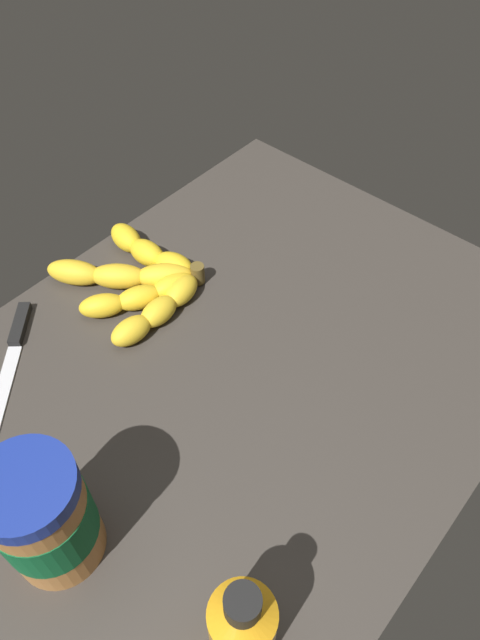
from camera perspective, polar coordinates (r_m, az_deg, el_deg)
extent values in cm
cube|color=#38332D|center=(77.24, 0.11, -4.55)|extent=(79.78, 62.13, 3.37)
ellipsoid|color=yellow|center=(85.14, -6.48, 5.34)|extent=(5.11, 6.80, 3.65)
ellipsoid|color=yellow|center=(87.49, -9.04, 6.47)|extent=(4.02, 6.27, 3.65)
ellipsoid|color=yellow|center=(90.49, -11.04, 7.87)|extent=(4.46, 6.50, 3.65)
ellipsoid|color=yellow|center=(83.79, -7.40, 4.30)|extent=(8.36, 8.22, 3.63)
ellipsoid|color=yellow|center=(84.78, -11.75, 4.19)|extent=(7.86, 8.61, 3.63)
ellipsoid|color=yellow|center=(86.84, -15.83, 4.49)|extent=(7.20, 8.82, 3.63)
ellipsoid|color=yellow|center=(82.55, -6.58, 3.37)|extent=(7.00, 4.96, 3.31)
ellipsoid|color=yellow|center=(81.63, -9.82, 2.17)|extent=(7.14, 5.80, 3.31)
ellipsoid|color=yellow|center=(81.63, -13.27, 1.37)|extent=(7.04, 6.44, 3.31)
ellipsoid|color=yellow|center=(81.62, -5.72, 2.85)|extent=(6.35, 4.26, 3.43)
ellipsoid|color=yellow|center=(79.45, -7.92, 0.84)|extent=(5.94, 3.48, 3.43)
ellipsoid|color=yellow|center=(77.86, -10.56, -1.03)|extent=(6.31, 4.18, 3.43)
cylinder|color=brown|center=(83.62, -4.15, 4.53)|extent=(2.00, 2.00, 3.00)
cylinder|color=#B27238|center=(61.40, -18.35, -18.09)|extent=(9.07, 9.07, 13.04)
cylinder|color=#0F592D|center=(60.82, -18.50, -17.85)|extent=(9.25, 9.25, 5.87)
cylinder|color=navy|center=(54.86, -20.29, -15.07)|extent=(9.28, 9.28, 1.90)
cylinder|color=orange|center=(57.91, 0.23, -27.83)|extent=(6.00, 6.00, 9.21)
cone|color=orange|center=(52.53, 0.25, -26.56)|extent=(6.00, 6.00, 1.83)
cylinder|color=black|center=(50.44, 0.26, -25.99)|extent=(3.08, 3.08, 2.46)
cube|color=silver|center=(78.55, -22.13, -6.29)|extent=(11.15, 10.44, 0.50)
cube|color=black|center=(84.09, -20.66, -0.39)|extent=(6.24, 5.91, 1.20)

